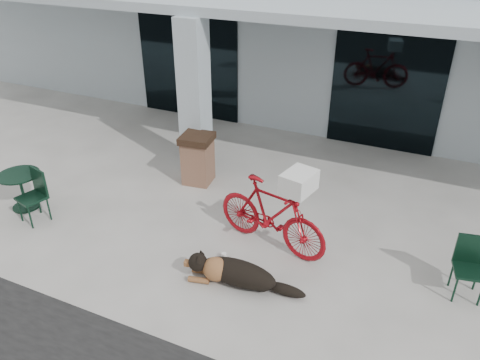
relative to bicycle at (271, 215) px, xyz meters
The scene contains 14 objects.
ground 1.14m from the bicycle, 155.91° to the right, with size 80.00×80.00×0.00m, color #B8B4AD.
building 8.32m from the bicycle, 96.30° to the left, with size 22.00×7.00×4.50m, color #A7B6BE.
storefront_glass_left 6.19m from the bicycle, 131.80° to the left, with size 2.80×0.06×2.70m, color black.
storefront_glass_right 4.73m from the bicycle, 78.82° to the left, with size 2.40×0.06×2.70m, color black.
column 3.21m from the bicycle, 141.57° to the left, with size 0.50×0.50×3.12m, color #A7B6BE.
overhang 4.23m from the bicycle, 105.62° to the left, with size 22.00×2.80×0.18m, color #A7B6BE.
bicycle is the anchor object (origin of this frame).
laundry_basket 0.87m from the bicycle, 12.69° to the right, with size 0.52×0.39×0.31m, color white.
dog 1.12m from the bicycle, 94.57° to the right, with size 1.33×0.44×0.44m, color black, non-canonical shape.
cup_near_dog 0.98m from the bicycle, 130.64° to the right, with size 0.08×0.08×0.10m, color white.
cafe_table_near 4.60m from the bicycle, behind, with size 0.73×0.73×0.69m, color black, non-canonical shape.
cafe_chair_near 4.15m from the bicycle, 165.66° to the right, with size 0.43×0.47×0.95m, color black, non-canonical shape.
cafe_chair_far_a 2.90m from the bicycle, ahead, with size 0.41×0.45×0.91m, color black, non-canonical shape.
trash_receptacle 2.52m from the bicycle, 146.24° to the left, with size 0.59×0.59×1.01m, color brown, non-canonical shape.
Camera 1 is at (2.99, -5.39, 4.64)m, focal length 35.00 mm.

